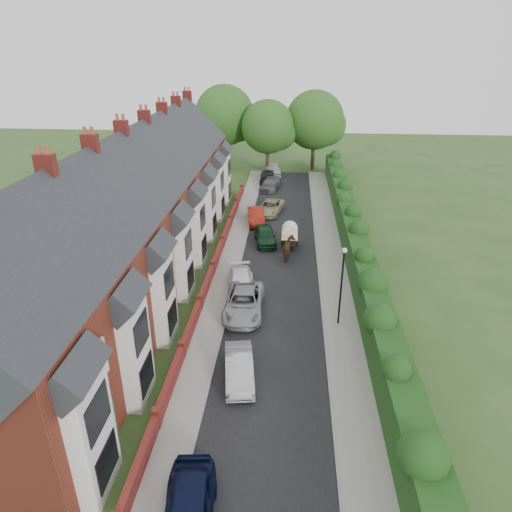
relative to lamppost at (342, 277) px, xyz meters
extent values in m
plane|color=#2D4C1E|center=(-3.40, -4.00, -3.30)|extent=(140.00, 140.00, 0.00)
cube|color=black|center=(-3.90, 7.00, -3.29)|extent=(6.00, 58.00, 0.02)
cube|color=gray|center=(0.20, 7.00, -3.24)|extent=(2.20, 58.00, 0.12)
cube|color=gray|center=(-7.75, 7.00, -3.24)|extent=(1.70, 58.00, 0.12)
cube|color=gray|center=(-0.85, 7.00, -3.23)|extent=(0.18, 58.00, 0.13)
cube|color=gray|center=(-6.95, 7.00, -3.23)|extent=(0.18, 58.00, 0.13)
cube|color=#123B13|center=(2.00, 7.00, -2.05)|extent=(1.50, 58.00, 2.50)
cube|color=maroon|center=(-14.40, 6.00, -0.05)|extent=(8.00, 40.00, 6.50)
cube|color=#25272C|center=(-14.40, 6.00, 3.20)|extent=(8.00, 40.20, 8.00)
cube|color=white|center=(-10.05, -12.10, -0.70)|extent=(0.70, 2.40, 5.20)
cube|color=black|center=(-9.68, -12.10, -1.90)|extent=(0.06, 1.80, 1.60)
cube|color=black|center=(-9.68, -12.10, 0.50)|extent=(0.06, 1.80, 1.60)
cube|color=#25272C|center=(-10.20, -12.10, 2.30)|extent=(1.70, 2.60, 1.70)
cube|color=#3F2D2D|center=(-10.36, -10.00, -2.25)|extent=(0.08, 0.90, 2.10)
cube|color=white|center=(-10.35, -10.10, 1.10)|extent=(0.12, 1.20, 1.60)
cube|color=white|center=(-10.05, -7.10, -0.70)|extent=(0.70, 2.40, 5.20)
cube|color=black|center=(-9.68, -7.10, -1.90)|extent=(0.06, 1.80, 1.60)
cube|color=black|center=(-9.68, -7.10, 0.50)|extent=(0.06, 1.80, 1.60)
cube|color=#25272C|center=(-10.20, -7.10, 2.30)|extent=(1.70, 2.60, 1.70)
cube|color=#3F2D2D|center=(-10.36, -5.00, -2.25)|extent=(0.08, 0.90, 2.10)
cube|color=white|center=(-10.35, -5.10, 1.10)|extent=(0.12, 1.20, 1.60)
cube|color=white|center=(-10.05, -2.10, -0.70)|extent=(0.70, 2.40, 5.20)
cube|color=black|center=(-9.68, -2.10, -1.90)|extent=(0.06, 1.80, 1.60)
cube|color=black|center=(-9.68, -2.10, 0.50)|extent=(0.06, 1.80, 1.60)
cube|color=#25272C|center=(-10.20, -2.10, 2.30)|extent=(1.70, 2.60, 1.70)
cube|color=#3F2D2D|center=(-10.36, 0.00, -2.25)|extent=(0.08, 0.90, 2.10)
cube|color=white|center=(-10.35, -0.10, 1.10)|extent=(0.12, 1.20, 1.60)
cube|color=white|center=(-10.05, 2.90, -0.70)|extent=(0.70, 2.40, 5.20)
cube|color=black|center=(-9.68, 2.90, -1.90)|extent=(0.06, 1.80, 1.60)
cube|color=black|center=(-9.68, 2.90, 0.50)|extent=(0.06, 1.80, 1.60)
cube|color=#25272C|center=(-10.20, 2.90, 2.30)|extent=(1.70, 2.60, 1.70)
cube|color=#3F2D2D|center=(-10.36, 5.00, -2.25)|extent=(0.08, 0.90, 2.10)
cube|color=white|center=(-10.35, 4.90, 1.10)|extent=(0.12, 1.20, 1.60)
cube|color=white|center=(-10.05, 7.90, -0.70)|extent=(0.70, 2.40, 5.20)
cube|color=black|center=(-9.68, 7.90, -1.90)|extent=(0.06, 1.80, 1.60)
cube|color=black|center=(-9.68, 7.90, 0.50)|extent=(0.06, 1.80, 1.60)
cube|color=#25272C|center=(-10.20, 7.90, 2.30)|extent=(1.70, 2.60, 1.70)
cube|color=#3F2D2D|center=(-10.36, 10.00, -2.25)|extent=(0.08, 0.90, 2.10)
cube|color=white|center=(-10.35, 9.90, 1.10)|extent=(0.12, 1.20, 1.60)
cube|color=white|center=(-10.05, 12.90, -0.70)|extent=(0.70, 2.40, 5.20)
cube|color=black|center=(-9.68, 12.90, -1.90)|extent=(0.06, 1.80, 1.60)
cube|color=black|center=(-9.68, 12.90, 0.50)|extent=(0.06, 1.80, 1.60)
cube|color=#25272C|center=(-10.20, 12.90, 2.30)|extent=(1.70, 2.60, 1.70)
cube|color=#3F2D2D|center=(-10.36, 15.00, -2.25)|extent=(0.08, 0.90, 2.10)
cube|color=white|center=(-10.35, 14.90, 1.10)|extent=(0.12, 1.20, 1.60)
cube|color=white|center=(-10.05, 17.90, -0.70)|extent=(0.70, 2.40, 5.20)
cube|color=black|center=(-9.68, 17.90, -1.90)|extent=(0.06, 1.80, 1.60)
cube|color=black|center=(-9.68, 17.90, 0.50)|extent=(0.06, 1.80, 1.60)
cube|color=#25272C|center=(-10.20, 17.90, 2.30)|extent=(1.70, 2.60, 1.70)
cube|color=#3F2D2D|center=(-10.36, 20.00, -2.25)|extent=(0.08, 0.90, 2.10)
cube|color=white|center=(-10.35, 19.90, 1.10)|extent=(0.12, 1.20, 1.60)
cube|color=white|center=(-10.05, 22.90, -0.70)|extent=(0.70, 2.40, 5.20)
cube|color=black|center=(-9.68, 22.90, -1.90)|extent=(0.06, 1.80, 1.60)
cube|color=black|center=(-9.68, 22.90, 0.50)|extent=(0.06, 1.80, 1.60)
cube|color=#25272C|center=(-10.20, 22.90, 2.30)|extent=(1.70, 2.60, 1.70)
cube|color=#3F2D2D|center=(-10.36, 25.00, -2.25)|extent=(0.08, 0.90, 2.10)
cube|color=white|center=(-10.35, 24.90, 1.10)|extent=(0.12, 1.20, 1.60)
cube|color=maroon|center=(-14.40, -4.00, 7.00)|extent=(0.90, 0.50, 1.60)
cylinder|color=brown|center=(-14.60, -4.00, 7.95)|extent=(0.20, 0.20, 0.50)
cylinder|color=brown|center=(-14.20, -4.00, 7.95)|extent=(0.20, 0.20, 0.50)
cube|color=maroon|center=(-14.40, 1.00, 7.00)|extent=(0.90, 0.50, 1.60)
cylinder|color=brown|center=(-14.60, 1.00, 7.95)|extent=(0.20, 0.20, 0.50)
cylinder|color=brown|center=(-14.20, 1.00, 7.95)|extent=(0.20, 0.20, 0.50)
cube|color=maroon|center=(-14.40, 6.00, 7.00)|extent=(0.90, 0.50, 1.60)
cylinder|color=brown|center=(-14.60, 6.00, 7.95)|extent=(0.20, 0.20, 0.50)
cylinder|color=brown|center=(-14.20, 6.00, 7.95)|extent=(0.20, 0.20, 0.50)
cube|color=maroon|center=(-14.40, 11.00, 7.00)|extent=(0.90, 0.50, 1.60)
cylinder|color=brown|center=(-14.60, 11.00, 7.95)|extent=(0.20, 0.20, 0.50)
cylinder|color=brown|center=(-14.20, 11.00, 7.95)|extent=(0.20, 0.20, 0.50)
cube|color=maroon|center=(-14.40, 16.00, 7.00)|extent=(0.90, 0.50, 1.60)
cylinder|color=brown|center=(-14.60, 16.00, 7.95)|extent=(0.20, 0.20, 0.50)
cylinder|color=brown|center=(-14.20, 16.00, 7.95)|extent=(0.20, 0.20, 0.50)
cube|color=maroon|center=(-14.40, 21.00, 7.00)|extent=(0.90, 0.50, 1.60)
cylinder|color=brown|center=(-14.60, 21.00, 7.95)|extent=(0.20, 0.20, 0.50)
cylinder|color=brown|center=(-14.20, 21.00, 7.95)|extent=(0.20, 0.20, 0.50)
cube|color=maroon|center=(-14.40, 26.00, 7.00)|extent=(0.90, 0.50, 1.60)
cylinder|color=brown|center=(-14.60, 26.00, 7.95)|extent=(0.20, 0.20, 0.50)
cylinder|color=brown|center=(-14.20, 26.00, 7.95)|extent=(0.20, 0.20, 0.50)
cube|color=maroon|center=(-8.75, -11.50, -2.85)|extent=(0.30, 4.70, 0.90)
cube|color=maroon|center=(-8.75, -6.50, -2.85)|extent=(0.30, 4.70, 0.90)
cube|color=maroon|center=(-8.75, -1.50, -2.85)|extent=(0.30, 4.70, 0.90)
cube|color=maroon|center=(-8.75, 3.50, -2.85)|extent=(0.30, 4.70, 0.90)
cube|color=maroon|center=(-8.75, 8.50, -2.85)|extent=(0.30, 4.70, 0.90)
cube|color=maroon|center=(-8.75, 13.50, -2.85)|extent=(0.30, 4.70, 0.90)
cube|color=maroon|center=(-8.75, 18.50, -2.85)|extent=(0.30, 4.70, 0.90)
cube|color=maroon|center=(-8.75, 23.50, -2.85)|extent=(0.30, 4.70, 0.90)
cube|color=maroon|center=(-8.75, -9.00, -2.75)|extent=(0.35, 0.35, 1.10)
cube|color=maroon|center=(-8.75, -4.00, -2.75)|extent=(0.35, 0.35, 1.10)
cube|color=maroon|center=(-8.75, 1.00, -2.75)|extent=(0.35, 0.35, 1.10)
cube|color=maroon|center=(-8.75, 6.00, -2.75)|extent=(0.35, 0.35, 1.10)
cube|color=maroon|center=(-8.75, 11.00, -2.75)|extent=(0.35, 0.35, 1.10)
cube|color=maroon|center=(-8.75, 16.00, -2.75)|extent=(0.35, 0.35, 1.10)
cube|color=maroon|center=(-8.75, 21.00, -2.75)|extent=(0.35, 0.35, 1.10)
cube|color=maroon|center=(-8.75, 26.00, -2.75)|extent=(0.35, 0.35, 1.10)
cylinder|color=black|center=(0.00, 0.00, -0.90)|extent=(0.12, 0.12, 4.80)
cylinder|color=black|center=(0.00, 0.00, 1.55)|extent=(0.20, 0.20, 0.10)
sphere|color=silver|center=(0.00, 0.00, 1.70)|extent=(0.32, 0.32, 0.32)
cylinder|color=#332316|center=(-6.40, 36.00, -0.92)|extent=(0.50, 0.50, 4.75)
sphere|color=#1F4B19|center=(-6.40, 36.00, 2.59)|extent=(6.80, 6.80, 6.80)
sphere|color=#1F4B19|center=(-5.04, 36.30, 1.93)|extent=(4.76, 4.76, 4.76)
cylinder|color=#332316|center=(-0.40, 38.00, -0.67)|extent=(0.50, 0.50, 5.25)
sphere|color=#1F4B19|center=(-0.40, 38.00, 3.21)|extent=(7.60, 7.60, 7.60)
sphere|color=#1F4B19|center=(1.12, 38.30, 2.48)|extent=(5.32, 5.32, 5.32)
cylinder|color=#332316|center=(-12.40, 39.00, -0.55)|extent=(0.50, 0.50, 5.50)
sphere|color=#1F4B19|center=(-12.40, 39.00, 3.52)|extent=(8.00, 8.00, 8.00)
sphere|color=#1F4B19|center=(-10.80, 39.30, 2.75)|extent=(5.60, 5.60, 5.60)
imported|color=#A4A4A8|center=(-5.46, -5.40, -2.63)|extent=(1.99, 4.19, 1.33)
imported|color=#94979B|center=(-5.89, 0.98, -2.58)|extent=(2.45, 5.22, 1.44)
imported|color=white|center=(-6.40, 3.74, -2.66)|extent=(2.42, 4.62, 1.28)
imported|color=black|center=(-5.23, 12.20, -2.60)|extent=(2.29, 4.31, 1.40)
imported|color=maroon|center=(-6.40, 17.00, -2.61)|extent=(2.07, 4.37, 1.38)
imported|color=tan|center=(-5.17, 19.80, -2.66)|extent=(3.01, 4.93, 1.28)
imported|color=#505457|center=(-5.59, 28.13, -2.64)|extent=(2.66, 4.81, 1.32)
imported|color=black|center=(-6.15, 31.00, -2.56)|extent=(1.82, 4.38, 1.48)
imported|color=#453119|center=(-3.14, 9.15, -2.42)|extent=(0.97, 2.09, 1.76)
cube|color=black|center=(-3.14, 11.37, -2.45)|extent=(1.20, 2.00, 0.50)
cylinder|color=#F1E8BB|center=(-3.14, 11.37, -1.75)|extent=(1.30, 1.25, 1.30)
cube|color=#F1E8BB|center=(-3.14, 11.37, -2.20)|extent=(1.32, 2.05, 0.04)
cylinder|color=black|center=(-3.79, 11.97, -2.85)|extent=(0.08, 0.90, 0.90)
cylinder|color=black|center=(-2.49, 11.97, -2.85)|extent=(0.08, 0.90, 0.90)
cylinder|color=black|center=(-3.49, 10.28, -2.40)|extent=(0.06, 1.80, 0.06)
cylinder|color=black|center=(-2.79, 10.28, -2.40)|extent=(0.06, 1.80, 0.06)
imported|color=silver|center=(-5.56, 34.54, -2.56)|extent=(2.39, 4.54, 1.47)
camera|label=1|loc=(-3.13, -23.84, 12.39)|focal=32.00mm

